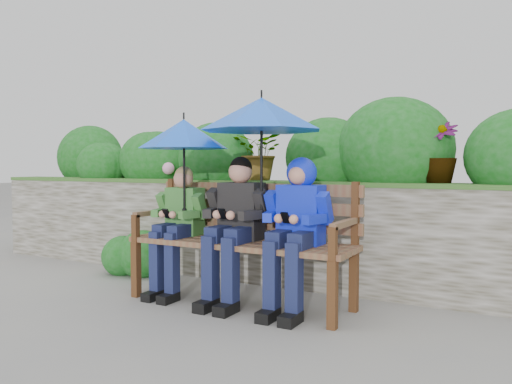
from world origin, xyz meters
The scene contains 8 objects.
ground centered at (0.00, 0.00, 0.00)m, with size 60.00×60.00×0.00m, color gray.
garden_backdrop centered at (-0.02, 1.57, 0.66)m, with size 8.00×2.87×1.87m.
park_bench centered at (-0.05, -0.02, 0.60)m, with size 1.99×0.58×1.05m.
boy_left centered at (-0.69, -0.12, 0.68)m, with size 0.48×0.56×1.18m.
boy_middle centered at (-0.08, -0.12, 0.71)m, with size 0.55×0.63×1.26m.
boy_right centered at (0.48, -0.11, 0.75)m, with size 0.54×0.65×1.25m.
umbrella_left centered at (-0.62, -0.12, 1.46)m, with size 0.81×0.81×0.90m.
umbrella_right centered at (0.17, -0.11, 1.60)m, with size 1.02×1.02×1.02m.
Camera 1 is at (2.11, -3.73, 1.18)m, focal length 35.00 mm.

